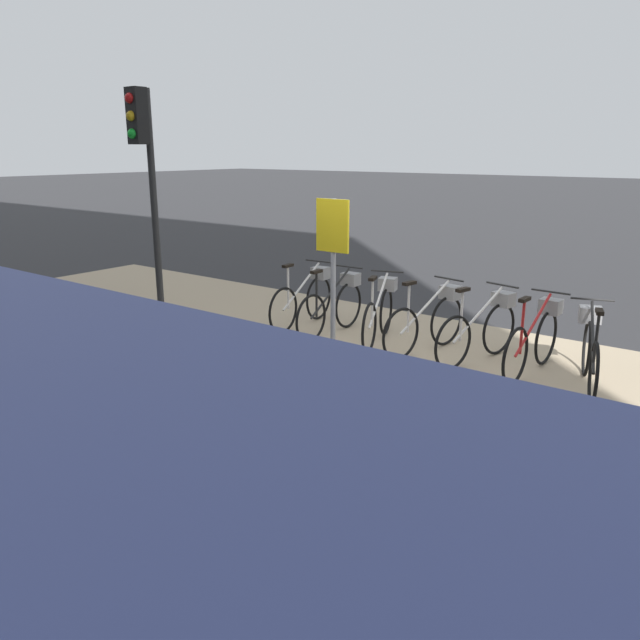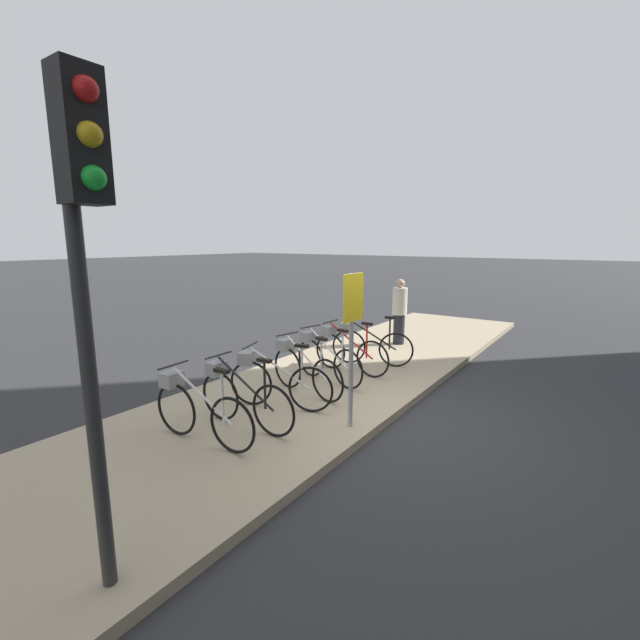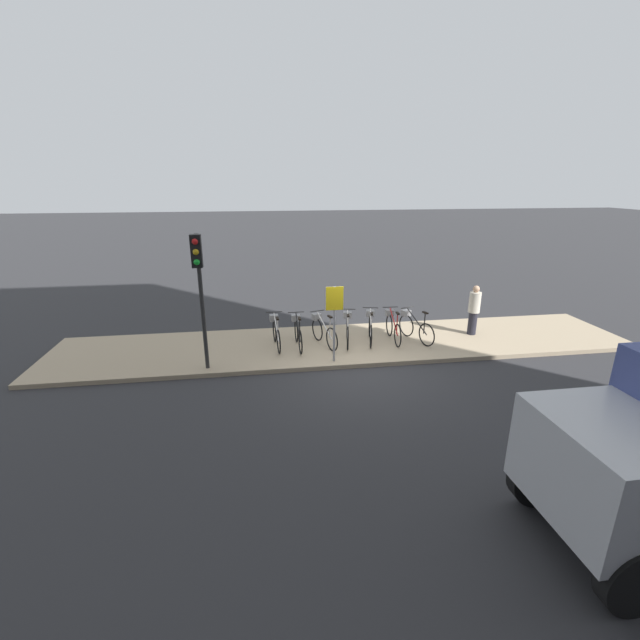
% 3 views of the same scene
% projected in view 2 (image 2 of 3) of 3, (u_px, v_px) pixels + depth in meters
% --- Properties ---
extents(ground_plane, '(120.00, 120.00, 0.00)m').
position_uv_depth(ground_plane, '(391.00, 424.00, 5.96)').
color(ground_plane, '#2D2D30').
extents(sidewalk, '(16.60, 3.17, 0.12)m').
position_uv_depth(sidewalk, '(301.00, 396.00, 6.85)').
color(sidewalk, tan).
rests_on(sidewalk, ground_plane).
extents(parked_bicycle_0, '(0.46, 1.59, 0.98)m').
position_uv_depth(parked_bicycle_0, '(197.00, 407.00, 5.11)').
color(parked_bicycle_0, black).
rests_on(parked_bicycle_0, sidewalk).
extents(parked_bicycle_1, '(0.46, 1.59, 0.98)m').
position_uv_depth(parked_bicycle_1, '(240.00, 394.00, 5.54)').
color(parked_bicycle_1, black).
rests_on(parked_bicycle_1, sidewalk).
extents(parked_bicycle_2, '(0.62, 1.53, 0.98)m').
position_uv_depth(parked_bicycle_2, '(274.00, 379.00, 6.15)').
color(parked_bicycle_2, black).
rests_on(parked_bicycle_2, sidewalk).
extents(parked_bicycle_3, '(0.49, 1.57, 0.98)m').
position_uv_depth(parked_bicycle_3, '(303.00, 367.00, 6.76)').
color(parked_bicycle_3, black).
rests_on(parked_bicycle_3, sidewalk).
extents(parked_bicycle_4, '(0.52, 1.56, 0.98)m').
position_uv_depth(parked_bicycle_4, '(325.00, 357.00, 7.34)').
color(parked_bicycle_4, black).
rests_on(parked_bicycle_4, sidewalk).
extents(parked_bicycle_5, '(0.46, 1.59, 0.98)m').
position_uv_depth(parked_bicycle_5, '(347.00, 349.00, 7.86)').
color(parked_bicycle_5, black).
rests_on(parked_bicycle_5, sidewalk).
extents(parked_bicycle_6, '(0.64, 1.52, 0.98)m').
position_uv_depth(parked_bicycle_6, '(367.00, 343.00, 8.32)').
color(parked_bicycle_6, black).
rests_on(parked_bicycle_6, sidewalk).
extents(pedestrian, '(0.34, 0.34, 1.53)m').
position_uv_depth(pedestrian, '(400.00, 310.00, 9.95)').
color(pedestrian, '#23232D').
rests_on(pedestrian, sidewalk).
extents(traffic_light, '(0.24, 0.40, 3.35)m').
position_uv_depth(traffic_light, '(84.00, 238.00, 2.54)').
color(traffic_light, '#2D2D2D').
rests_on(traffic_light, sidewalk).
extents(sign_post, '(0.44, 0.07, 2.00)m').
position_uv_depth(sign_post, '(352.00, 324.00, 5.37)').
color(sign_post, '#99999E').
rests_on(sign_post, sidewalk).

